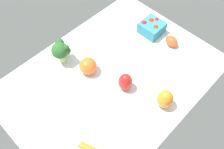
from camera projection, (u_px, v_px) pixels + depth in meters
tablecloth at (112, 78)px, 119.98cm from camera, size 104.00×76.00×2.00cm
bell_pepper_red at (126, 81)px, 111.83cm from camera, size 9.35×9.35×9.88cm
heirloom_tomato_orange at (88, 66)px, 117.39cm from camera, size 8.79×8.79×8.79cm
bell_pepper_orange at (165, 99)px, 106.44cm from camera, size 10.41×10.41×10.32cm
broccoli_head at (61, 50)px, 118.01cm from camera, size 8.71×9.04×12.78cm
roma_tomato at (172, 41)px, 128.61cm from camera, size 6.60×8.51×5.36cm
berry_basket at (152, 27)px, 133.10cm from camera, size 11.79×11.79×7.58cm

